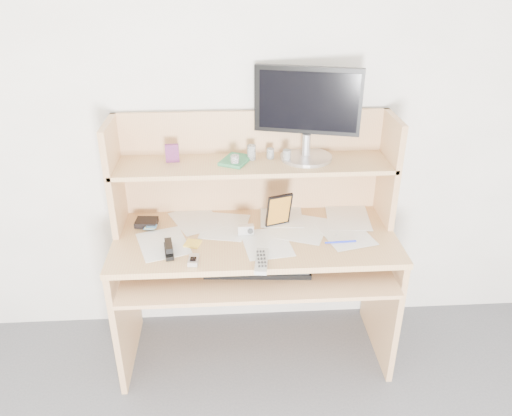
{
  "coord_description": "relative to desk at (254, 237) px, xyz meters",
  "views": [
    {
      "loc": [
        -0.13,
        -0.66,
        2.01
      ],
      "look_at": [
        0.0,
        1.43,
        0.93
      ],
      "focal_mm": 35.0,
      "sensor_mm": 36.0,
      "label": 1
    }
  ],
  "objects": [
    {
      "name": "tv_remote",
      "position": [
        0.01,
        -0.34,
        0.07
      ],
      "size": [
        0.08,
        0.2,
        0.02
      ],
      "primitive_type": "cube",
      "rotation": [
        0.0,
        0.0,
        -0.12
      ],
      "color": "#ABACA6",
      "rests_on": "paper_clutter"
    },
    {
      "name": "chip_stack_a",
      "position": [
        0.09,
        0.12,
        0.41
      ],
      "size": [
        0.04,
        0.04,
        0.05
      ],
      "primitive_type": "cylinder",
      "rotation": [
        0.0,
        0.0,
        -0.01
      ],
      "color": "black",
      "rests_on": "desk"
    },
    {
      "name": "sticky_note_pad",
      "position": [
        -0.31,
        -0.15,
        0.06
      ],
      "size": [
        0.09,
        0.09,
        0.01
      ],
      "primitive_type": "cube",
      "rotation": [
        0.0,
        0.0,
        -0.29
      ],
      "color": "yellow",
      "rests_on": "desk"
    },
    {
      "name": "stapler",
      "position": [
        -0.41,
        -0.22,
        0.08
      ],
      "size": [
        0.06,
        0.15,
        0.04
      ],
      "primitive_type": "cube",
      "rotation": [
        0.0,
        0.0,
        0.16
      ],
      "color": "black",
      "rests_on": "paper_clutter"
    },
    {
      "name": "game_case",
      "position": [
        0.12,
        -0.0,
        0.15
      ],
      "size": [
        0.13,
        0.06,
        0.18
      ],
      "primitive_type": "cube",
      "rotation": [
        0.0,
        0.0,
        0.34
      ],
      "color": "black",
      "rests_on": "paper_clutter"
    },
    {
      "name": "paper_clutter",
      "position": [
        0.0,
        -0.08,
        0.06
      ],
      "size": [
        1.32,
        0.54,
        0.01
      ],
      "primitive_type": "cube",
      "color": "silver",
      "rests_on": "desk"
    },
    {
      "name": "wallet",
      "position": [
        -0.55,
        0.05,
        0.08
      ],
      "size": [
        0.12,
        0.1,
        0.03
      ],
      "primitive_type": "cube",
      "rotation": [
        0.0,
        0.0,
        -0.08
      ],
      "color": "black",
      "rests_on": "paper_clutter"
    },
    {
      "name": "desk",
      "position": [
        0.0,
        0.0,
        0.0
      ],
      "size": [
        1.4,
        0.7,
        1.3
      ],
      "color": "tan",
      "rests_on": "floor"
    },
    {
      "name": "chip_stack_c",
      "position": [
        -0.09,
        0.03,
        0.41
      ],
      "size": [
        0.04,
        0.04,
        0.05
      ],
      "primitive_type": "cylinder",
      "rotation": [
        0.0,
        0.0,
        -0.05
      ],
      "color": "black",
      "rests_on": "desk"
    },
    {
      "name": "chip_stack_b",
      "position": [
        0.16,
        0.06,
        0.42
      ],
      "size": [
        0.05,
        0.05,
        0.06
      ],
      "primitive_type": "cylinder",
      "rotation": [
        0.0,
        0.0,
        0.34
      ],
      "color": "white",
      "rests_on": "desk"
    },
    {
      "name": "back_wall",
      "position": [
        0.0,
        0.24,
        0.56
      ],
      "size": [
        3.6,
        0.04,
        2.5
      ],
      "primitive_type": "cube",
      "color": "white",
      "rests_on": "floor"
    },
    {
      "name": "flip_phone",
      "position": [
        -0.3,
        -0.3,
        0.07
      ],
      "size": [
        0.05,
        0.09,
        0.02
      ],
      "primitive_type": "cube",
      "rotation": [
        0.0,
        0.0,
        -0.07
      ],
      "color": "silver",
      "rests_on": "paper_clutter"
    },
    {
      "name": "chip_stack_d",
      "position": [
        -0.01,
        0.11,
        0.42
      ],
      "size": [
        0.04,
        0.04,
        0.07
      ],
      "primitive_type": "cylinder",
      "rotation": [
        0.0,
        0.0,
        0.02
      ],
      "color": "silver",
      "rests_on": "desk"
    },
    {
      "name": "digital_camera",
      "position": [
        -0.05,
        -0.07,
        0.09
      ],
      "size": [
        0.08,
        0.03,
        0.05
      ],
      "primitive_type": "cube",
      "rotation": [
        0.0,
        0.0,
        0.04
      ],
      "color": "silver",
      "rests_on": "paper_clutter"
    },
    {
      "name": "card_box",
      "position": [
        -0.4,
        0.1,
        0.43
      ],
      "size": [
        0.07,
        0.02,
        0.09
      ],
      "primitive_type": "cube",
      "rotation": [
        0.0,
        0.0,
        0.06
      ],
      "color": "maroon",
      "rests_on": "desk"
    },
    {
      "name": "monitor",
      "position": [
        0.27,
        0.13,
        0.63
      ],
      "size": [
        0.51,
        0.26,
        0.45
      ],
      "rotation": [
        0.0,
        0.0,
        -0.26
      ],
      "color": "silver",
      "rests_on": "desk"
    },
    {
      "name": "keyboard",
      "position": [
        0.0,
        -0.23,
        -0.03
      ],
      "size": [
        0.51,
        0.21,
        0.03
      ],
      "rotation": [
        0.0,
        0.0,
        -0.07
      ],
      "color": "black",
      "rests_on": "desk"
    },
    {
      "name": "blue_pen",
      "position": [
        0.41,
        -0.18,
        0.07
      ],
      "size": [
        0.15,
        0.02,
        0.01
      ],
      "primitive_type": "cylinder",
      "rotation": [
        1.57,
        0.0,
        1.62
      ],
      "color": "#1C2DD2",
      "rests_on": "paper_clutter"
    },
    {
      "name": "shelf_book",
      "position": [
        -0.09,
        0.08,
        0.39
      ],
      "size": [
        0.18,
        0.2,
        0.02
      ],
      "primitive_type": "cube",
      "rotation": [
        0.0,
        0.0,
        -0.45
      ],
      "color": "#2D703E",
      "rests_on": "desk"
    }
  ]
}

